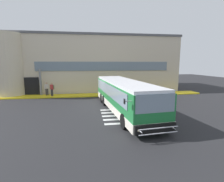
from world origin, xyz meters
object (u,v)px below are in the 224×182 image
Objects in this scene: passenger_near_column at (47,88)px; passenger_by_doorway at (52,88)px; bus_main_foreground at (123,96)px; entry_support_column at (41,82)px; safety_bollard_yellow at (105,93)px.

passenger_by_doorway is (0.75, -0.53, 0.03)m from passenger_near_column.
bus_main_foreground is at bearing -44.31° from passenger_near_column.
passenger_by_doorway is at bearing -35.49° from passenger_near_column.
passenger_near_column is at bearing -24.68° from entry_support_column.
passenger_near_column is at bearing 135.69° from bus_main_foreground.
bus_main_foreground is at bearing -45.07° from passenger_by_doorway.
passenger_near_column is 7.52m from safety_bollard_yellow.
entry_support_column is 3.72× the size of safety_bollard_yellow.
passenger_near_column is 1.00× the size of passenger_by_doorway.
passenger_near_column is at bearing 144.51° from passenger_by_doorway.
entry_support_column is at bearing 155.32° from passenger_near_column.
safety_bollard_yellow is at bearing -12.45° from entry_support_column.
bus_main_foreground is (9.03, -8.40, -0.49)m from entry_support_column.
bus_main_foreground is 6.72m from safety_bollard_yellow.
entry_support_column is 1.15m from passenger_near_column.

